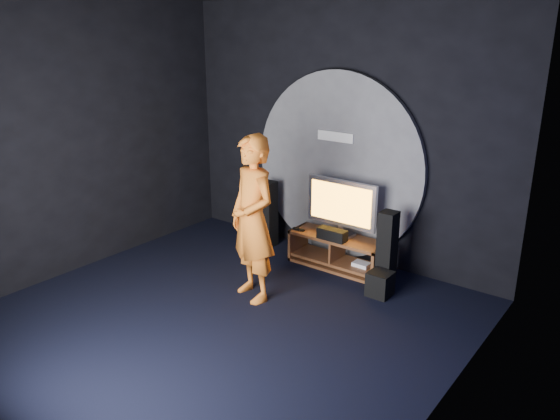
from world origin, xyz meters
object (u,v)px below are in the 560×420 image
object	(u,v)px
subwoofer	(380,284)
player	(253,219)
tower_speaker_left	(268,214)
tv	(341,205)
tower_speaker_right	(387,250)
media_console	(338,254)

from	to	relation	value
subwoofer	player	size ratio (longest dim) A/B	0.15
tower_speaker_left	player	size ratio (longest dim) A/B	0.50
tv	tower_speaker_right	size ratio (longest dim) A/B	1.03
media_console	player	world-z (taller)	player
media_console	tower_speaker_right	distance (m)	0.84
player	tower_speaker_left	bearing A→B (deg)	141.31
media_console	subwoofer	bearing A→B (deg)	-24.64
player	media_console	bearing A→B (deg)	93.96
tower_speaker_left	player	xyz separation A→B (m)	(0.87, -1.40, 0.50)
tower_speaker_right	subwoofer	bearing A→B (deg)	-75.71
tv	tower_speaker_left	distance (m)	1.29
subwoofer	tv	bearing A→B (deg)	151.91
tower_speaker_left	subwoofer	distance (m)	2.16
media_console	tower_speaker_left	size ratio (longest dim) A/B	1.35
media_console	tower_speaker_left	xyz separation A→B (m)	(-1.24, 0.06, 0.30)
tv	player	distance (m)	1.46
tower_speaker_left	tower_speaker_right	world-z (taller)	same
media_console	player	distance (m)	1.60
tv	subwoofer	size ratio (longest dim) A/B	3.35
tv	tower_speaker_left	bearing A→B (deg)	-179.58
media_console	tv	xyz separation A→B (m)	(-0.01, 0.07, 0.68)
tv	subwoofer	distance (m)	1.20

